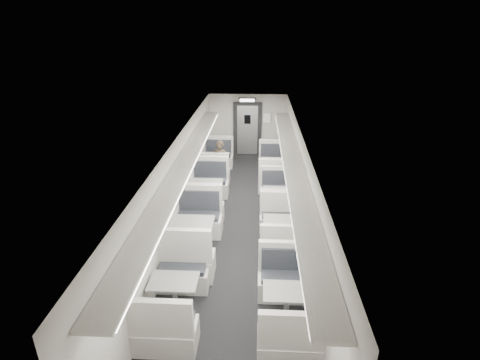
# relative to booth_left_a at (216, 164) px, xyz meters

# --- Properties ---
(room) EXTENTS (3.24, 12.24, 2.64)m
(room) POSITION_rel_booth_left_a_xyz_m (1.00, -3.72, 0.83)
(room) COLOR black
(room) RESTS_ON ground
(booth_left_a) EXTENTS (1.03, 2.09, 1.12)m
(booth_left_a) POSITION_rel_booth_left_a_xyz_m (0.00, 0.00, 0.00)
(booth_left_a) COLOR beige
(booth_left_a) RESTS_ON room
(booth_left_b) EXTENTS (1.11, 2.24, 1.20)m
(booth_left_b) POSITION_rel_booth_left_a_xyz_m (0.00, -2.53, 0.03)
(booth_left_b) COLOR beige
(booth_left_b) RESTS_ON room
(booth_left_c) EXTENTS (1.15, 2.34, 1.25)m
(booth_left_c) POSITION_rel_booth_left_a_xyz_m (0.00, -4.82, 0.04)
(booth_left_c) COLOR beige
(booth_left_c) RESTS_ON room
(booth_left_d) EXTENTS (1.03, 2.09, 1.12)m
(booth_left_d) POSITION_rel_booth_left_a_xyz_m (0.00, -6.79, -0.00)
(booth_left_d) COLOR beige
(booth_left_d) RESTS_ON room
(booth_right_a) EXTENTS (1.06, 2.15, 1.15)m
(booth_right_a) POSITION_rel_booth_left_a_xyz_m (2.00, -0.50, 0.01)
(booth_right_a) COLOR beige
(booth_right_a) RESTS_ON room
(booth_right_b) EXTENTS (0.96, 1.94, 1.04)m
(booth_right_b) POSITION_rel_booth_left_a_xyz_m (2.00, -2.70, -0.03)
(booth_right_b) COLOR beige
(booth_right_b) RESTS_ON room
(booth_right_c) EXTENTS (0.96, 1.94, 1.04)m
(booth_right_c) POSITION_rel_booth_left_a_xyz_m (2.00, -4.37, -0.03)
(booth_right_c) COLOR beige
(booth_right_c) RESTS_ON room
(booth_right_d) EXTENTS (1.01, 2.05, 1.10)m
(booth_right_d) POSITION_rel_booth_left_a_xyz_m (2.00, -6.94, -0.01)
(booth_right_d) COLOR beige
(booth_right_d) RESTS_ON room
(passenger) EXTENTS (0.59, 0.44, 1.48)m
(passenger) POSITION_rel_booth_left_a_xyz_m (0.23, -0.84, 0.36)
(passenger) COLOR black
(passenger) RESTS_ON room
(window_a) EXTENTS (0.02, 1.18, 0.84)m
(window_a) POSITION_rel_booth_left_a_xyz_m (-0.49, -0.32, 0.98)
(window_a) COLOR black
(window_a) RESTS_ON room
(window_b) EXTENTS (0.02, 1.18, 0.84)m
(window_b) POSITION_rel_booth_left_a_xyz_m (-0.49, -2.52, 0.98)
(window_b) COLOR black
(window_b) RESTS_ON room
(window_c) EXTENTS (0.02, 1.18, 0.84)m
(window_c) POSITION_rel_booth_left_a_xyz_m (-0.49, -4.72, 0.98)
(window_c) COLOR black
(window_c) RESTS_ON room
(window_d) EXTENTS (0.02, 1.18, 0.84)m
(window_d) POSITION_rel_booth_left_a_xyz_m (-0.49, -6.92, 0.98)
(window_d) COLOR black
(window_d) RESTS_ON room
(luggage_rack_left) EXTENTS (0.46, 10.40, 0.09)m
(luggage_rack_left) POSITION_rel_booth_left_a_xyz_m (-0.24, -4.02, 1.54)
(luggage_rack_left) COLOR beige
(luggage_rack_left) RESTS_ON room
(luggage_rack_right) EXTENTS (0.46, 10.40, 0.09)m
(luggage_rack_right) POSITION_rel_booth_left_a_xyz_m (2.24, -4.02, 1.54)
(luggage_rack_right) COLOR beige
(luggage_rack_right) RESTS_ON room
(vestibule_door) EXTENTS (1.10, 0.13, 2.10)m
(vestibule_door) POSITION_rel_booth_left_a_xyz_m (1.00, 2.22, 0.67)
(vestibule_door) COLOR black
(vestibule_door) RESTS_ON room
(exit_sign) EXTENTS (0.62, 0.12, 0.16)m
(exit_sign) POSITION_rel_booth_left_a_xyz_m (1.00, 1.73, 1.91)
(exit_sign) COLOR black
(exit_sign) RESTS_ON room
(wall_notice) EXTENTS (0.32, 0.02, 0.40)m
(wall_notice) POSITION_rel_booth_left_a_xyz_m (1.75, 2.20, 1.13)
(wall_notice) COLOR white
(wall_notice) RESTS_ON room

